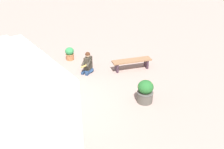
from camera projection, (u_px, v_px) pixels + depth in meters
ground_plane at (40, 106)px, 8.35m from camera, size 40.00×40.00×0.00m
food_truck at (4, 97)px, 6.77m from camera, size 4.63×5.28×2.42m
person_customer at (88, 64)px, 10.43m from camera, size 0.62×0.76×0.91m
planter_flowering_near at (145, 92)px, 8.42m from camera, size 0.57×0.57×0.82m
planter_flowering_far at (70, 53)px, 11.56m from camera, size 0.41×0.41×0.61m
plaza_bench at (132, 62)px, 10.63m from camera, size 1.76×0.85×0.46m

